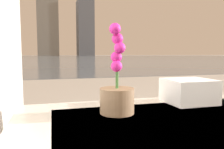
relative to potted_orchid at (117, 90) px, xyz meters
The scene contains 6 objects.
potted_orchid is the anchor object (origin of this frame).
towel_stack 0.42m from the potted_orchid, 13.09° to the left, with size 0.23×0.21×0.12m.
harbor_water 61.12m from the potted_orchid, 89.60° to the left, with size 180.00×110.00×0.01m.
harbor_boat_3 33.53m from the potted_orchid, 100.57° to the left, with size 2.01×3.62×1.29m.
skyline_tower_3 118.69m from the potted_orchid, 90.81° to the left, with size 10.42×9.03×39.67m.
skyline_tower_4 119.21m from the potted_orchid, 81.54° to the left, with size 8.31×11.07×28.97m.
Camera 1 is at (-0.68, 0.03, 0.78)m, focal length 35.00 mm.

